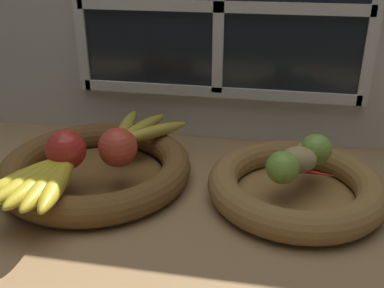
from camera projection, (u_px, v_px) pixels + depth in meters
The scene contains 13 objects.
ground_plane at pixel (196, 205), 83.94cm from camera, with size 140.00×90.00×3.00cm, color #9E774C.
back_wall at pixel (220, 20), 98.22cm from camera, with size 140.00×4.60×55.00cm.
fruit_bowl_left at pixel (96, 168), 88.57cm from camera, with size 37.71×37.71×5.60cm.
fruit_bowl_right at pixel (295, 186), 82.09cm from camera, with size 32.40×32.40×5.60cm.
apple_red_right at pixel (119, 147), 82.22cm from camera, with size 7.32×7.32×7.32cm, color #CC422D.
apple_red_front at pixel (66, 150), 80.86cm from camera, with size 7.36×7.36×7.36cm, color red.
banana_bunch_front at pixel (43, 179), 75.10cm from camera, with size 14.68×20.23×3.26cm.
banana_bunch_back at pixel (139, 129), 95.81cm from camera, with size 15.49×18.14×2.66cm.
potato_large at pixel (298, 160), 79.81cm from camera, with size 6.54×5.21×4.93cm, color tan.
potato_back at pixel (309, 152), 83.91cm from camera, with size 8.34×5.07×4.04cm, color tan.
lime_near at pixel (282, 167), 76.34cm from camera, with size 5.77×5.77×5.77cm, color #7AAD3D.
lime_far at pixel (316, 149), 82.85cm from camera, with size 5.83×5.83×5.83cm, color #7AAD3D.
chili_pepper at pixel (302, 171), 79.39cm from camera, with size 1.83×1.83×12.03cm, color red.
Camera 1 is at (12.44, -70.32, 44.10)cm, focal length 41.71 mm.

